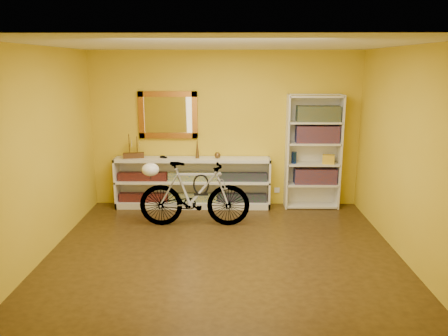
{
  "coord_description": "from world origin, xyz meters",
  "views": [
    {
      "loc": [
        0.08,
        -5.27,
        2.38
      ],
      "look_at": [
        0.0,
        0.7,
        0.95
      ],
      "focal_mm": 34.93,
      "sensor_mm": 36.0,
      "label": 1
    }
  ],
  "objects_px": {
    "bicycle": "(195,194)",
    "helmet": "(150,170)",
    "bookcase": "(313,152)",
    "console_unit": "(193,183)"
  },
  "relations": [
    {
      "from": "bicycle",
      "to": "console_unit",
      "type": "bearing_deg",
      "value": 5.93
    },
    {
      "from": "bicycle",
      "to": "helmet",
      "type": "bearing_deg",
      "value": 90.0
    },
    {
      "from": "console_unit",
      "to": "helmet",
      "type": "bearing_deg",
      "value": -121.13
    },
    {
      "from": "bookcase",
      "to": "helmet",
      "type": "height_order",
      "value": "bookcase"
    },
    {
      "from": "bookcase",
      "to": "helmet",
      "type": "bearing_deg",
      "value": -160.17
    },
    {
      "from": "console_unit",
      "to": "bicycle",
      "type": "xyz_separation_m",
      "value": [
        0.1,
        -0.89,
        0.07
      ]
    },
    {
      "from": "bookcase",
      "to": "bicycle",
      "type": "bearing_deg",
      "value": -154.43
    },
    {
      "from": "bicycle",
      "to": "helmet",
      "type": "relative_size",
      "value": 6.51
    },
    {
      "from": "helmet",
      "to": "console_unit",
      "type": "bearing_deg",
      "value": 58.87
    },
    {
      "from": "bicycle",
      "to": "helmet",
      "type": "distance_m",
      "value": 0.74
    }
  ]
}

